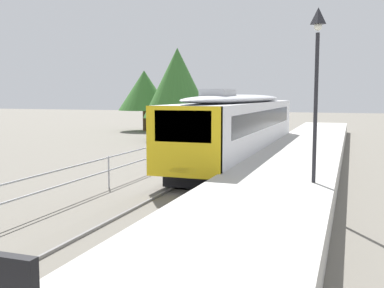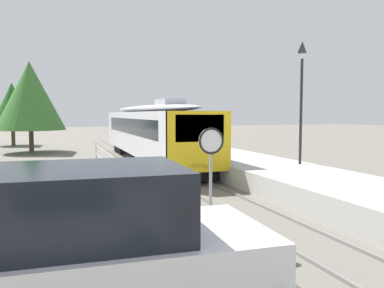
{
  "view_description": "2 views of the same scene",
  "coord_description": "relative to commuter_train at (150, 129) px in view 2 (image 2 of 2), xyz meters",
  "views": [
    {
      "loc": [
        5.6,
        5.48,
        3.63
      ],
      "look_at": [
        0.0,
        21.44,
        1.8
      ],
      "focal_mm": 42.63,
      "sensor_mm": 36.0,
      "label": 1
    },
    {
      "loc": [
        -5.61,
        5.34,
        3.11
      ],
      "look_at": [
        0.0,
        21.44,
        1.8
      ],
      "focal_mm": 36.62,
      "sensor_mm": 36.0,
      "label": 2
    }
  ],
  "objects": [
    {
      "name": "tree_behind_station_far",
      "position": [
        -7.5,
        9.96,
        2.42
      ],
      "size": [
        5.43,
        5.43,
        7.3
      ],
      "color": "brown",
      "rests_on": "ground"
    },
    {
      "name": "speed_limit_sign",
      "position": [
        -2.28,
        -15.79,
        -0.02
      ],
      "size": [
        0.61,
        0.1,
        2.81
      ],
      "color": "#9EA0A5",
      "rests_on": "ground"
    },
    {
      "name": "platform_lamp_mid_platform",
      "position": [
        4.55,
        -9.38,
        2.48
      ],
      "size": [
        0.34,
        0.34,
        5.35
      ],
      "color": "#232328",
      "rests_on": "station_platform"
    },
    {
      "name": "parked_van_white",
      "position": [
        -5.68,
        -19.43,
        -0.85
      ],
      "size": [
        4.97,
        2.13,
        2.51
      ],
      "color": "white",
      "rests_on": "ground"
    },
    {
      "name": "commuter_train",
      "position": [
        0.0,
        0.0,
        0.0
      ],
      "size": [
        2.82,
        18.08,
        3.74
      ],
      "color": "silver",
      "rests_on": "track_rails"
    },
    {
      "name": "tree_distant_left",
      "position": [
        -9.6,
        18.12,
        1.96
      ],
      "size": [
        3.89,
        3.89,
        6.17
      ],
      "color": "brown",
      "rests_on": "ground"
    },
    {
      "name": "ground_plane",
      "position": [
        -3.0,
        -7.37,
        -2.14
      ],
      "size": [
        160.0,
        160.0,
        0.0
      ],
      "primitive_type": "plane",
      "color": "#6B665B"
    },
    {
      "name": "station_platform",
      "position": [
        3.25,
        -7.37,
        -1.69
      ],
      "size": [
        3.9,
        60.0,
        0.9
      ],
      "primitive_type": "cube",
      "color": "#B7B5AD",
      "rests_on": "ground"
    },
    {
      "name": "carpark_fence",
      "position": [
        -3.3,
        -17.37,
        -1.23
      ],
      "size": [
        0.06,
        36.06,
        1.25
      ],
      "color": "#9EA0A5",
      "rests_on": "ground"
    },
    {
      "name": "track_rails",
      "position": [
        0.0,
        -7.37,
        -2.11
      ],
      "size": [
        3.2,
        60.0,
        0.14
      ],
      "color": "#6B665B",
      "rests_on": "ground"
    }
  ]
}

